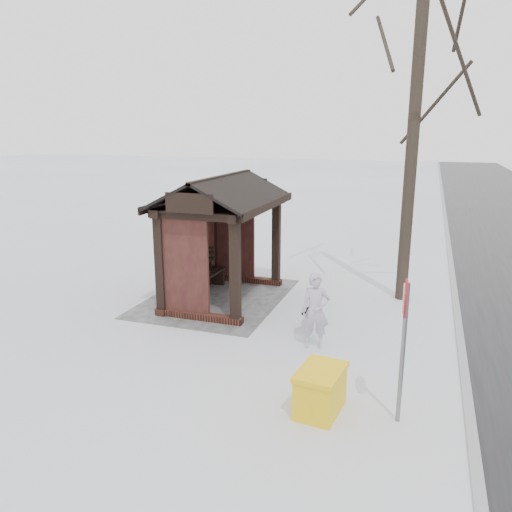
{
  "coord_description": "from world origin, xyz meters",
  "views": [
    {
      "loc": [
        10.98,
        4.66,
        4.14
      ],
      "look_at": [
        -0.13,
        0.8,
        1.15
      ],
      "focal_mm": 35.0,
      "sensor_mm": 36.0,
      "label": 1
    }
  ],
  "objects_px": {
    "bus_shelter": "(217,213)",
    "road_sign": "(404,320)",
    "pedestrian": "(315,311)",
    "dog": "(308,315)",
    "tree_near": "(420,36)",
    "grit_bin": "(320,390)"
  },
  "relations": [
    {
      "from": "bus_shelter",
      "to": "road_sign",
      "type": "height_order",
      "value": "bus_shelter"
    },
    {
      "from": "pedestrian",
      "to": "road_sign",
      "type": "relative_size",
      "value": 0.69
    },
    {
      "from": "bus_shelter",
      "to": "tree_near",
      "type": "height_order",
      "value": "tree_near"
    },
    {
      "from": "pedestrian",
      "to": "bus_shelter",
      "type": "bearing_deg",
      "value": 133.17
    },
    {
      "from": "dog",
      "to": "grit_bin",
      "type": "distance_m",
      "value": 3.31
    },
    {
      "from": "bus_shelter",
      "to": "grit_bin",
      "type": "relative_size",
      "value": 3.72
    },
    {
      "from": "bus_shelter",
      "to": "road_sign",
      "type": "relative_size",
      "value": 1.67
    },
    {
      "from": "bus_shelter",
      "to": "dog",
      "type": "relative_size",
      "value": 5.37
    },
    {
      "from": "grit_bin",
      "to": "dog",
      "type": "bearing_deg",
      "value": -156.55
    },
    {
      "from": "tree_near",
      "to": "bus_shelter",
      "type": "bearing_deg",
      "value": -71.01
    },
    {
      "from": "bus_shelter",
      "to": "road_sign",
      "type": "xyz_separation_m",
      "value": [
        4.18,
        4.63,
        -0.59
      ]
    },
    {
      "from": "pedestrian",
      "to": "road_sign",
      "type": "xyz_separation_m",
      "value": [
        2.12,
        1.7,
        0.83
      ]
    },
    {
      "from": "pedestrian",
      "to": "grit_bin",
      "type": "xyz_separation_m",
      "value": [
        2.25,
        0.59,
        -0.39
      ]
    },
    {
      "from": "bus_shelter",
      "to": "dog",
      "type": "height_order",
      "value": "bus_shelter"
    },
    {
      "from": "grit_bin",
      "to": "tree_near",
      "type": "bearing_deg",
      "value": 178.67
    },
    {
      "from": "tree_near",
      "to": "pedestrian",
      "type": "height_order",
      "value": "tree_near"
    },
    {
      "from": "bus_shelter",
      "to": "grit_bin",
      "type": "height_order",
      "value": "bus_shelter"
    },
    {
      "from": "bus_shelter",
      "to": "road_sign",
      "type": "distance_m",
      "value": 6.27
    },
    {
      "from": "dog",
      "to": "grit_bin",
      "type": "xyz_separation_m",
      "value": [
        3.17,
        0.94,
        0.07
      ]
    },
    {
      "from": "bus_shelter",
      "to": "pedestrian",
      "type": "bearing_deg",
      "value": 54.96
    },
    {
      "from": "bus_shelter",
      "to": "dog",
      "type": "xyz_separation_m",
      "value": [
        1.13,
        2.58,
        -1.88
      ]
    },
    {
      "from": "pedestrian",
      "to": "dog",
      "type": "bearing_deg",
      "value": 99.37
    }
  ]
}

